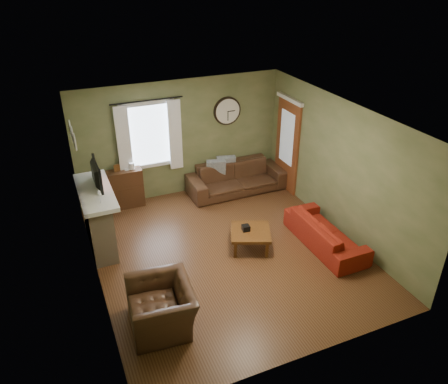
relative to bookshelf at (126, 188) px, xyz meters
name	(u,v)px	position (x,y,z in m)	size (l,w,h in m)	color
floor	(227,252)	(1.33, -2.43, -0.43)	(4.60, 5.20, 0.00)	#55331C
ceiling	(228,117)	(1.33, -2.43, 2.17)	(4.60, 5.20, 0.00)	white
wall_left	(90,218)	(-0.97, -2.43, 0.87)	(0.00, 5.20, 2.60)	#656D43
wall_right	(339,168)	(3.63, -2.43, 0.87)	(0.00, 5.20, 2.60)	#656D43
wall_back	(180,139)	(1.33, 0.17, 0.87)	(4.60, 0.00, 2.60)	#656D43
wall_front	(312,283)	(1.33, -5.03, 0.87)	(4.60, 0.00, 2.60)	#656D43
fireplace	(98,220)	(-0.77, -1.28, 0.12)	(0.40, 1.40, 1.10)	tan
firebox	(110,229)	(-0.58, -1.28, -0.13)	(0.04, 0.60, 0.55)	black
mantel	(95,192)	(-0.74, -1.28, 0.71)	(0.58, 1.60, 0.08)	white
tv	(93,177)	(-0.72, -1.13, 0.93)	(0.60, 0.08, 0.35)	black
tv_screen	(97,174)	(-0.64, -1.13, 0.98)	(0.02, 0.62, 0.36)	#994C3F
medallion_left	(75,142)	(-0.95, -1.63, 1.82)	(0.28, 0.28, 0.03)	white
medallion_mid	(72,135)	(-0.95, -1.28, 1.82)	(0.28, 0.28, 0.03)	white
medallion_right	(70,128)	(-0.95, -0.93, 1.82)	(0.28, 0.28, 0.03)	white
window_pane	(149,135)	(0.63, 0.15, 1.07)	(1.00, 0.02, 1.30)	silver
curtain_rod	(147,101)	(0.63, 0.05, 1.84)	(0.03, 0.03, 1.50)	black
curtain_left	(124,143)	(0.08, 0.05, 1.02)	(0.28, 0.04, 1.55)	white
curtain_right	(175,135)	(1.18, 0.05, 1.02)	(0.28, 0.04, 1.55)	white
wall_clock	(228,111)	(2.43, 0.12, 1.37)	(0.64, 0.06, 0.64)	white
door	(287,146)	(3.60, -0.58, 0.62)	(0.05, 0.90, 2.10)	brown
bookshelf	(126,188)	(0.00, 0.00, 0.00)	(0.72, 0.31, 0.86)	#412514
book	(123,165)	(0.01, 0.04, 0.53)	(0.15, 0.21, 0.02)	#552F13
sofa_brown	(236,178)	(2.48, -0.28, -0.10)	(2.23, 0.87, 0.65)	#422819
pillow_left	(216,169)	(2.06, -0.08, 0.12)	(0.44, 0.13, 0.44)	gray
pillow_right	(226,165)	(2.35, 0.02, 0.12)	(0.44, 0.13, 0.44)	gray
sofa_red	(326,233)	(3.11, -2.92, -0.16)	(1.85, 0.72, 0.54)	maroon
armchair	(162,306)	(-0.26, -3.68, -0.09)	(1.04, 0.91, 0.68)	#422819
coffee_table	(250,239)	(1.78, -2.46, -0.24)	(0.71, 0.71, 0.38)	#552F13
tissue_box	(246,229)	(1.70, -2.41, -0.03)	(0.14, 0.14, 0.10)	black
wine_glass_a	(100,198)	(-0.72, -1.79, 0.84)	(0.06, 0.06, 0.18)	white
wine_glass_b	(99,196)	(-0.72, -1.70, 0.85)	(0.07, 0.07, 0.19)	white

